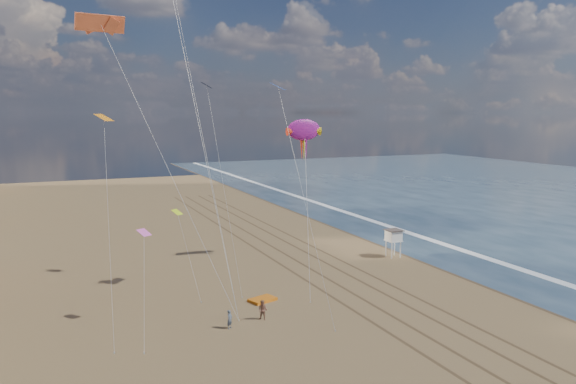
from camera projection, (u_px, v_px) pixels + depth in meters
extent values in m
plane|color=brown|center=(480.00, 378.00, 37.79)|extent=(260.00, 260.00, 0.00)
plane|color=#42301E|center=(387.00, 236.00, 81.62)|extent=(260.00, 260.00, 0.00)
plane|color=white|center=(411.00, 233.00, 83.28)|extent=(260.00, 260.00, 0.00)
cube|color=brown|center=(287.00, 268.00, 64.54)|extent=(0.28, 120.00, 0.01)
cube|color=brown|center=(306.00, 266.00, 65.49)|extent=(0.28, 120.00, 0.01)
cube|color=brown|center=(327.00, 263.00, 66.60)|extent=(0.28, 120.00, 0.01)
cube|color=brown|center=(343.00, 262.00, 67.47)|extent=(0.28, 120.00, 0.01)
cylinder|color=white|center=(392.00, 251.00, 68.74)|extent=(0.13, 0.13, 1.91)
cylinder|color=white|center=(400.00, 250.00, 69.24)|extent=(0.13, 0.13, 1.91)
cylinder|color=white|center=(386.00, 249.00, 69.89)|extent=(0.13, 0.13, 1.91)
cylinder|color=white|center=(395.00, 248.00, 70.39)|extent=(0.13, 0.13, 1.91)
cube|color=white|center=(393.00, 241.00, 69.41)|extent=(1.70, 1.70, 0.13)
cube|color=white|center=(394.00, 236.00, 69.32)|extent=(1.59, 1.59, 1.17)
cube|color=#473D38|center=(394.00, 230.00, 69.22)|extent=(1.91, 1.91, 0.11)
cube|color=orange|center=(263.00, 300.00, 53.33)|extent=(2.85, 2.28, 0.28)
ellipsoid|color=#9D1889|center=(304.00, 130.00, 66.96)|extent=(4.39, 0.82, 2.61)
cone|color=red|center=(292.00, 132.00, 66.37)|extent=(1.18, 0.98, 0.98)
cone|color=yellow|center=(316.00, 131.00, 67.61)|extent=(1.18, 0.98, 0.98)
cylinder|color=silver|center=(307.00, 211.00, 60.00)|extent=(0.03, 0.03, 22.09)
imported|color=slate|center=(230.00, 319.00, 46.47)|extent=(0.68, 0.67, 1.58)
imported|color=#935F4A|center=(263.00, 310.00, 48.37)|extent=(1.07, 1.06, 1.74)
cube|color=#DF5E31|center=(100.00, 23.00, 47.52)|extent=(4.19, 1.43, 1.44)
plane|color=blue|center=(278.00, 87.00, 53.13)|extent=(2.11, 2.16, 0.70)
plane|color=#DCFF1A|center=(177.00, 212.00, 57.98)|extent=(1.43, 1.40, 0.47)
plane|color=#FB61CC|center=(144.00, 232.00, 46.86)|extent=(1.47, 1.43, 0.48)
plane|color=black|center=(207.00, 85.00, 57.31)|extent=(1.65, 1.72, 0.66)
plane|color=orange|center=(104.00, 117.00, 47.25)|extent=(1.95, 1.95, 0.60)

